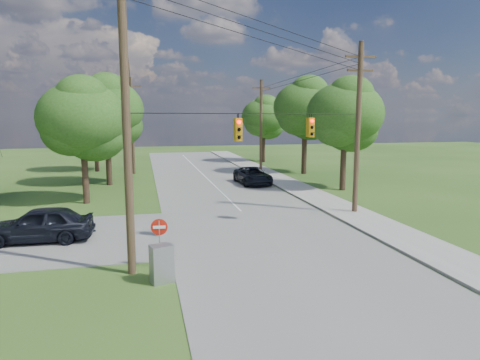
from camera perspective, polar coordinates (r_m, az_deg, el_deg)
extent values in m
plane|color=#2B4F1A|center=(17.72, 1.16, -11.58)|extent=(140.00, 140.00, 0.00)
cube|color=gray|center=(22.81, 3.01, -6.91)|extent=(10.00, 100.00, 0.03)
cube|color=#ADAAA2|center=(25.41, 17.77, -5.60)|extent=(2.60, 100.00, 0.12)
cylinder|color=#4E3728|center=(16.54, -14.93, 7.92)|extent=(0.32, 0.32, 12.00)
cylinder|color=#4E3728|center=(27.40, 15.44, 6.49)|extent=(0.32, 0.32, 10.50)
cube|color=#4E3728|center=(27.60, 15.81, 15.55)|extent=(2.00, 0.12, 0.14)
cube|color=#4E3728|center=(27.51, 15.74, 13.90)|extent=(1.70, 0.12, 0.14)
cylinder|color=#4E3728|center=(47.92, 2.83, 7.27)|extent=(0.32, 0.32, 10.00)
cube|color=#4E3728|center=(48.00, 2.86, 12.17)|extent=(2.00, 0.12, 0.14)
cylinder|color=#4E3728|center=(46.15, -14.16, 6.97)|extent=(0.32, 0.32, 10.00)
cube|color=#4E3728|center=(46.23, -14.35, 12.05)|extent=(2.00, 0.12, 0.14)
cylinder|color=black|center=(21.67, 4.25, 19.86)|extent=(13.52, 7.63, 1.53)
cylinder|color=black|center=(21.60, 4.24, 18.82)|extent=(13.52, 7.63, 1.53)
cylinder|color=black|center=(21.53, 4.23, 17.77)|extent=(13.52, 7.63, 1.53)
cylinder|color=black|center=(37.58, 7.54, 13.48)|extent=(0.03, 22.00, 0.53)
cylinder|color=black|center=(31.59, -14.69, 15.59)|extent=(0.43, 29.60, 2.03)
cylinder|color=black|center=(37.55, 7.53, 12.87)|extent=(0.03, 22.00, 0.53)
cylinder|color=black|center=(31.54, -14.66, 14.87)|extent=(0.43, 29.60, 2.03)
cylinder|color=black|center=(21.25, 4.13, 8.82)|extent=(13.52, 7.63, 0.04)
cube|color=#C68B0B|center=(19.63, -0.20, 6.74)|extent=(0.32, 0.22, 1.05)
sphere|color=#FF0C05|center=(19.49, -0.10, 7.76)|extent=(0.17, 0.17, 0.17)
cube|color=#C68B0B|center=(19.87, -0.35, 6.76)|extent=(0.32, 0.22, 1.05)
sphere|color=#FF0C05|center=(20.00, -0.44, 7.78)|extent=(0.17, 0.17, 0.17)
cube|color=#C68B0B|center=(23.49, 9.46, 6.93)|extent=(0.32, 0.22, 1.05)
sphere|color=#FF0C05|center=(23.35, 9.61, 7.78)|extent=(0.17, 0.17, 0.17)
cube|color=#C68B0B|center=(23.71, 9.24, 6.95)|extent=(0.32, 0.22, 1.05)
sphere|color=#FF0C05|center=(23.83, 9.13, 7.81)|extent=(0.17, 0.17, 0.17)
cylinder|color=#422D21|center=(31.71, -19.90, -0.14)|extent=(0.45, 0.45, 3.15)
ellipsoid|color=#254A16|center=(31.38, -20.31, 7.76)|extent=(6.00, 6.00, 4.92)
cylinder|color=#422D21|center=(39.48, -17.09, 1.88)|extent=(0.50, 0.50, 3.50)
ellipsoid|color=#254A16|center=(39.24, -17.41, 8.93)|extent=(6.40, 6.40, 5.25)
cylinder|color=#422D21|center=(49.58, -18.58, 3.01)|extent=(0.48, 0.47, 3.32)
ellipsoid|color=#254A16|center=(49.38, -18.84, 8.34)|extent=(6.00, 6.00, 4.92)
cylinder|color=#422D21|center=(36.19, 13.56, 1.30)|extent=(0.48, 0.48, 3.32)
ellipsoid|color=#254A16|center=(35.91, 13.82, 8.61)|extent=(6.20, 6.20, 5.08)
cylinder|color=#422D21|center=(45.46, 8.54, 3.12)|extent=(0.52, 0.52, 3.67)
ellipsoid|color=#254A16|center=(45.27, 8.69, 9.55)|extent=(6.60, 6.60, 5.41)
cylinder|color=#422D21|center=(56.50, 3.15, 3.99)|extent=(0.45, 0.45, 3.15)
ellipsoid|color=#254A16|center=(56.32, 3.18, 8.42)|extent=(5.80, 5.80, 4.76)
imported|color=black|center=(22.98, -25.22, -5.36)|extent=(5.13, 2.21, 1.72)
imported|color=black|center=(38.23, 1.71, 0.58)|extent=(2.71, 5.46, 1.49)
cube|color=#929497|center=(16.27, -10.40, -10.93)|extent=(0.92, 0.77, 1.43)
cylinder|color=#929497|center=(17.68, -10.66, -8.42)|extent=(0.05, 0.05, 1.96)
cylinder|color=#B81A0C|center=(17.49, -10.72, -6.18)|extent=(0.68, 0.10, 0.68)
cube|color=white|center=(17.46, -10.72, -6.21)|extent=(0.49, 0.08, 0.12)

